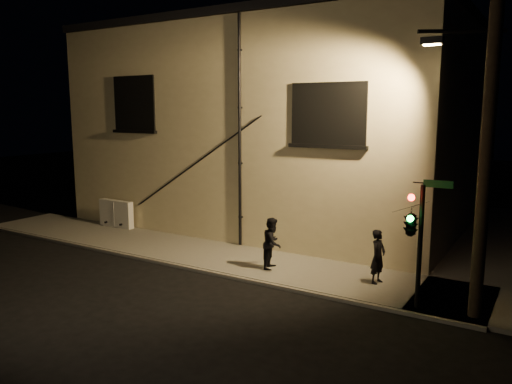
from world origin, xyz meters
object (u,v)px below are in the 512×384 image
Objects in this scene: pedestrian_b at (272,243)px; streetlamp_pole at (482,159)px; pedestrian_a at (378,257)px; utility_cabinet at (116,214)px; traffic_signal at (412,222)px.

streetlamp_pole is at bearing -108.62° from pedestrian_b.
pedestrian_a is at bearing 158.90° from streetlamp_pole.
pedestrian_a is at bearing -5.40° from utility_cabinet.
pedestrian_b reaches higher than pedestrian_a.
pedestrian_b is at bearing -9.99° from utility_cabinet.
utility_cabinet is 11.96m from pedestrian_a.
streetlamp_pole is (6.00, -0.65, 3.02)m from pedestrian_b.
pedestrian_a reaches higher than utility_cabinet.
utility_cabinet is 15.13m from streetlamp_pole.
pedestrian_a is at bearing -95.62° from pedestrian_b.
pedestrian_b is 4.86m from traffic_signal.
utility_cabinet is 0.23× the size of streetlamp_pole.
traffic_signal is at bearing -114.78° from pedestrian_b.
streetlamp_pole reaches higher than pedestrian_a.
utility_cabinet is at bearing 67.59° from pedestrian_b.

